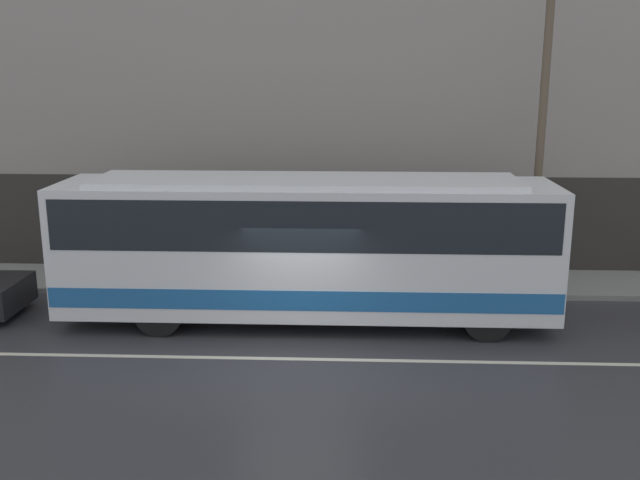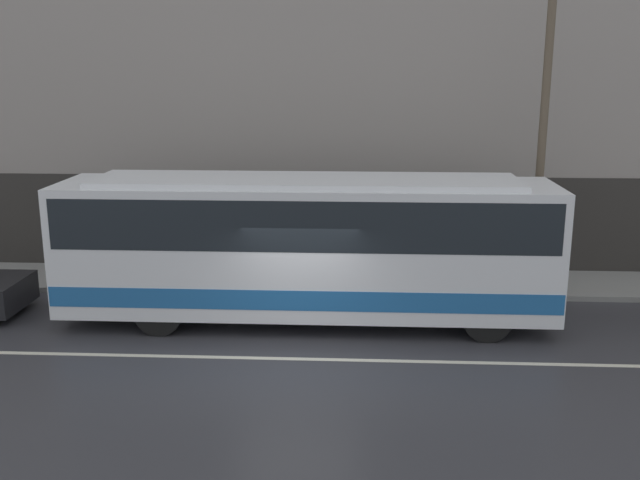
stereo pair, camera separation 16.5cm
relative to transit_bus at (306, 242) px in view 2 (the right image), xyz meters
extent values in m
plane|color=#333338|center=(-0.04, -2.28, -1.90)|extent=(60.00, 60.00, 0.00)
cube|color=gray|center=(-0.04, 2.93, -1.83)|extent=(60.00, 2.41, 0.14)
cube|color=gray|center=(-0.04, 4.28, 4.92)|extent=(60.00, 0.30, 13.64)
cube|color=#2D2B28|center=(-0.04, 4.11, -0.50)|extent=(60.00, 0.06, 2.80)
cube|color=beige|center=(-0.04, -2.28, -1.90)|extent=(54.00, 0.14, 0.01)
cube|color=silver|center=(-0.01, 0.00, -0.10)|extent=(11.20, 2.47, 2.91)
cube|color=#1E5999|center=(-0.01, 0.00, -1.00)|extent=(11.14, 2.50, 0.45)
cube|color=black|center=(-0.01, 0.00, 0.62)|extent=(10.86, 2.49, 1.11)
cube|color=orange|center=(5.54, 0.00, 1.17)|extent=(0.12, 1.86, 0.28)
cube|color=silver|center=(-0.01, 0.00, 1.42)|extent=(9.52, 2.10, 0.12)
cylinder|color=black|center=(3.99, -1.08, -1.36)|extent=(1.08, 0.28, 1.08)
cylinder|color=black|center=(3.99, 1.08, -1.36)|extent=(1.08, 0.28, 1.08)
cylinder|color=black|center=(-3.20, -1.08, -1.36)|extent=(1.08, 0.28, 1.08)
cylinder|color=black|center=(-3.20, 1.08, -1.36)|extent=(1.08, 0.28, 1.08)
cylinder|color=black|center=(-7.45, 0.80, -1.57)|extent=(0.66, 0.20, 0.66)
cylinder|color=brown|center=(5.70, 2.17, 1.98)|extent=(0.21, 0.21, 7.49)
cylinder|color=navy|center=(0.15, 3.17, -1.05)|extent=(0.36, 0.36, 1.43)
sphere|color=tan|center=(0.15, 3.17, -0.21)|extent=(0.26, 0.26, 0.26)
camera|label=1|loc=(0.98, -15.78, 3.93)|focal=40.00mm
camera|label=2|loc=(1.15, -15.77, 3.93)|focal=40.00mm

